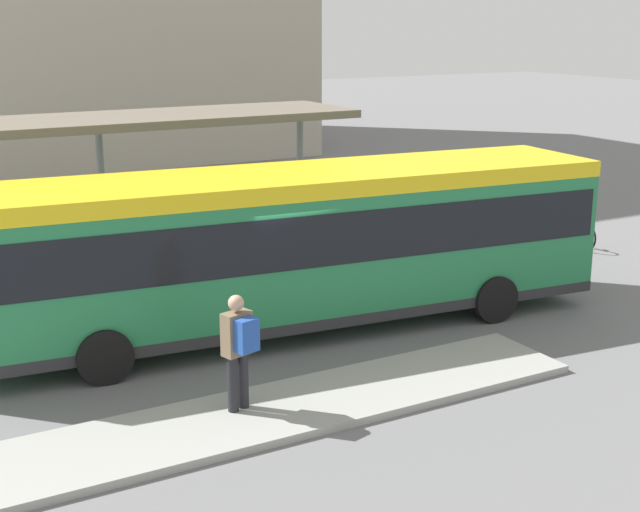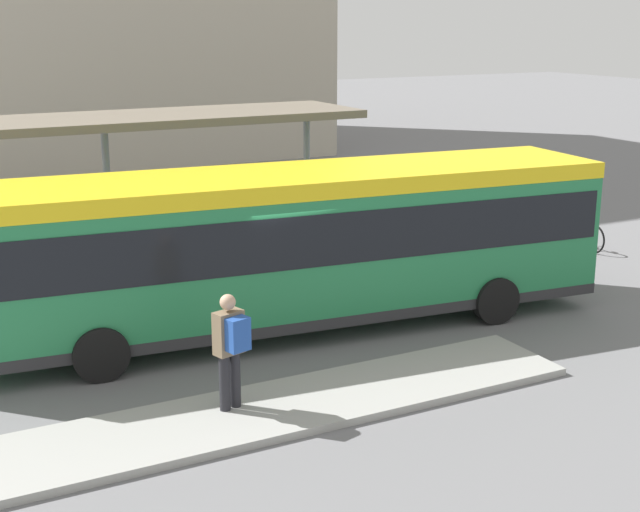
% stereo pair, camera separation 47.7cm
% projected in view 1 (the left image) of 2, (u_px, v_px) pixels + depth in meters
% --- Properties ---
extents(ground_plane, '(120.00, 120.00, 0.00)m').
position_uv_depth(ground_plane, '(292.00, 329.00, 16.68)').
color(ground_plane, slate).
extents(curb_island, '(10.78, 1.80, 0.12)m').
position_uv_depth(curb_island, '(247.00, 419.00, 12.80)').
color(curb_island, '#9E9E99').
rests_on(curb_island, ground_plane).
extents(city_bus, '(12.10, 3.60, 2.96)m').
position_uv_depth(city_bus, '(292.00, 238.00, 16.23)').
color(city_bus, '#237A47').
rests_on(city_bus, ground_plane).
extents(pedestrian_waiting, '(0.47, 0.52, 1.74)m').
position_uv_depth(pedestrian_waiting, '(239.00, 345.00, 12.69)').
color(pedestrian_waiting, '#232328').
rests_on(pedestrian_waiting, curb_island).
extents(bicycle_orange, '(0.48, 1.72, 0.74)m').
position_uv_depth(bicycle_orange, '(571.00, 232.00, 22.55)').
color(bicycle_orange, black).
rests_on(bicycle_orange, ground_plane).
extents(bicycle_green, '(0.48, 1.74, 0.75)m').
position_uv_depth(bicycle_green, '(545.00, 225.00, 23.28)').
color(bicycle_green, black).
rests_on(bicycle_green, ground_plane).
extents(bicycle_blue, '(0.48, 1.54, 0.67)m').
position_uv_depth(bicycle_blue, '(517.00, 221.00, 23.98)').
color(bicycle_blue, black).
rests_on(bicycle_blue, ground_plane).
extents(station_shelter, '(11.53, 2.79, 3.58)m').
position_uv_depth(station_shelter, '(98.00, 125.00, 19.02)').
color(station_shelter, '#706656').
rests_on(station_shelter, ground_plane).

